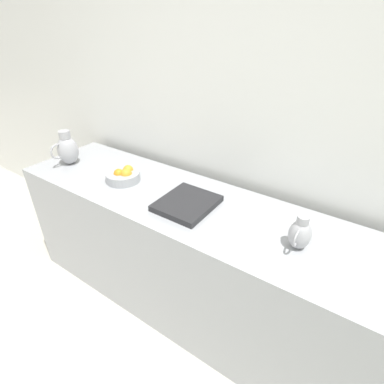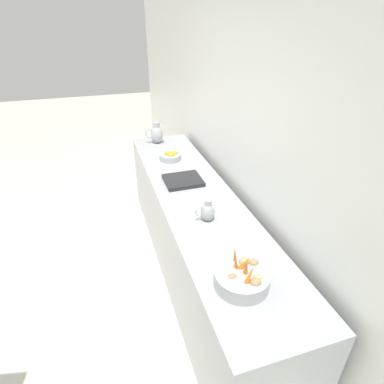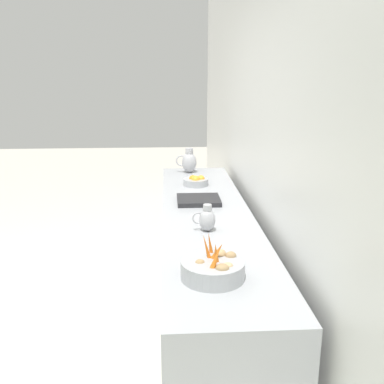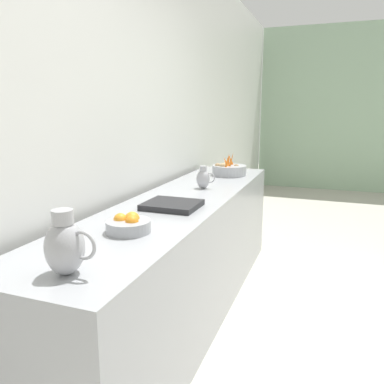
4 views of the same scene
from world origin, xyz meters
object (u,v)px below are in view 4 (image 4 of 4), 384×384
vegetable_colander (229,170)px  orange_bowl (128,225)px  metal_pitcher_short (203,178)px  metal_pitcher_tall (65,246)px

vegetable_colander → orange_bowl: bearing=-91.2°
metal_pitcher_short → metal_pitcher_tall: bearing=-89.1°
orange_bowl → metal_pitcher_tall: (0.03, -0.53, 0.08)m
vegetable_colander → metal_pitcher_tall: metal_pitcher_tall is taller
orange_bowl → metal_pitcher_tall: 0.54m
vegetable_colander → metal_pitcher_short: bearing=-92.7°
vegetable_colander → metal_pitcher_tall: (-0.01, -2.39, 0.06)m
orange_bowl → metal_pitcher_short: bearing=89.6°
vegetable_colander → orange_bowl: vegetable_colander is taller
orange_bowl → metal_pitcher_tall: size_ratio=0.91×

